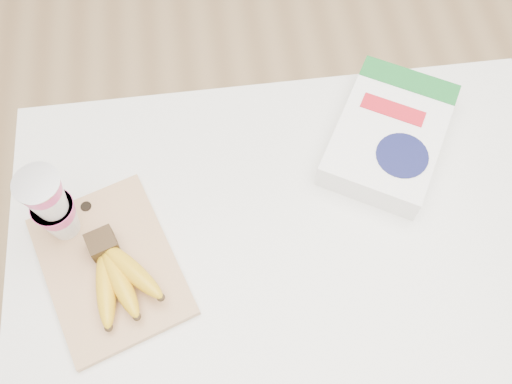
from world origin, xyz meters
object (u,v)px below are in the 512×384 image
at_px(cereal_box, 389,134).
at_px(bananas, 117,275).
at_px(table, 287,298).
at_px(yogurt_stack, 51,205).
at_px(cutting_board, 110,266).

bearing_deg(cereal_box, bananas, -126.53).
distance_m(table, bananas, 0.54).
bearing_deg(yogurt_stack, cutting_board, -47.04).
relative_size(cutting_board, cereal_box, 0.86).
height_order(bananas, yogurt_stack, yogurt_stack).
height_order(table, cereal_box, cereal_box).
xyz_separation_m(table, cutting_board, (-0.34, -0.02, 0.40)).
xyz_separation_m(table, bananas, (-0.32, -0.05, 0.43)).
height_order(table, bananas, bananas).
distance_m(table, yogurt_stack, 0.65).
bearing_deg(bananas, table, 8.82).
height_order(cutting_board, cereal_box, cereal_box).
bearing_deg(yogurt_stack, cereal_box, 10.41).
bearing_deg(bananas, cutting_board, 121.56).
relative_size(table, bananas, 5.73).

